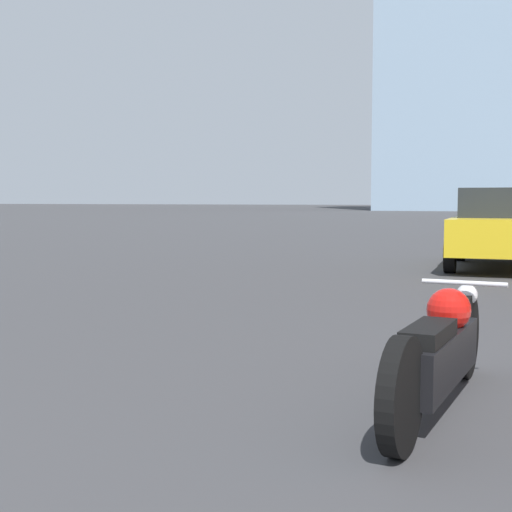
# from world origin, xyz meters

# --- Properties ---
(motorcycle) EXTENTS (0.62, 2.50, 0.76)m
(motorcycle) POSITION_xyz_m (3.92, 4.77, 0.38)
(motorcycle) COLOR black
(motorcycle) RESTS_ON ground_plane
(parked_car_yellow) EXTENTS (2.16, 4.64, 1.58)m
(parked_car_yellow) POSITION_xyz_m (3.44, 15.11, 0.81)
(parked_car_yellow) COLOR gold
(parked_car_yellow) RESTS_ON ground_plane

